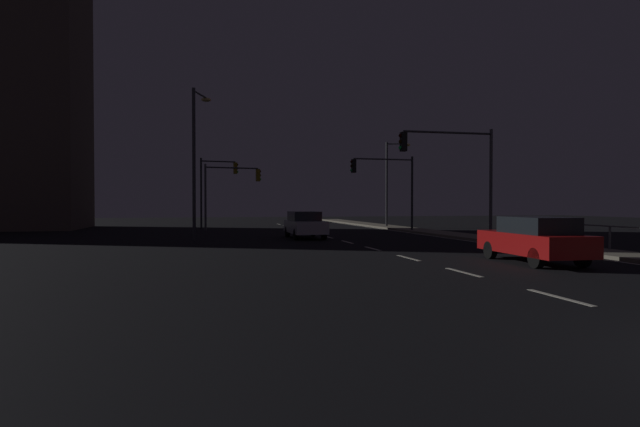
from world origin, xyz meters
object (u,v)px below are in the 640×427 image
Objects in this scene: car_oncoming at (305,224)px; street_lamp_far_end at (391,175)px; traffic_light_overhead_east at (385,177)px; traffic_light_mid_right at (452,160)px; street_lamp_mid_block at (196,151)px; car at (534,239)px; traffic_light_near_left at (231,184)px; traffic_light_near_right at (217,180)px.

street_lamp_far_end is (9.79, 11.25, 3.64)m from car_oncoming.
traffic_light_overhead_east is 7.13m from street_lamp_far_end.
street_lamp_far_end is (3.31, 16.94, 0.22)m from traffic_light_mid_right.
traffic_light_mid_right is 0.80× the size of street_lamp_far_end.
street_lamp_mid_block reaches higher than car_oncoming.
car is 9.05m from traffic_light_mid_right.
street_lamp_far_end is (4.68, 25.22, 3.64)m from car.
car_oncoming is 0.88× the size of traffic_light_near_left.
street_lamp_mid_block is at bearing -95.94° from traffic_light_near_right.
traffic_light_overhead_east reaches higher than traffic_light_near_left.
traffic_light_overhead_east is 11.73m from traffic_light_near_left.
traffic_light_mid_right reaches higher than traffic_light_near_left.
traffic_light_mid_right is (1.36, 8.27, 3.41)m from car.
traffic_light_near_right is (-11.19, 19.05, -0.21)m from traffic_light_mid_right.
traffic_light_mid_right is 13.58m from street_lamp_mid_block.
traffic_light_mid_right is 1.14× the size of traffic_light_near_left.
traffic_light_mid_right is 18.59m from traffic_light_near_left.
traffic_light_overhead_east is at bearing 84.72° from car.
car is at bearing -70.21° from traffic_light_near_right.
traffic_light_overhead_east is 14.24m from street_lamp_mid_block.
car_oncoming is 8.91m from traffic_light_overhead_east.
traffic_light_near_left is at bearing 77.04° from street_lamp_mid_block.
traffic_light_mid_right is 0.99× the size of traffic_light_near_right.
traffic_light_overhead_east reaches higher than car.
car is 0.89× the size of traffic_light_near_left.
traffic_light_near_left is 0.70× the size of street_lamp_far_end.
traffic_light_overhead_east is (0.37, 10.47, -0.30)m from traffic_light_mid_right.
street_lamp_mid_block is at bearing -102.96° from traffic_light_near_left.
car is 0.63× the size of street_lamp_far_end.
street_lamp_far_end is 0.87× the size of street_lamp_mid_block.
street_lamp_far_end is 20.07m from street_lamp_mid_block.
car is 29.21m from traffic_light_near_right.
traffic_light_near_right is at bearing 143.43° from traffic_light_overhead_east.
traffic_light_mid_right is 10.48m from traffic_light_overhead_east.
traffic_light_near_right is at bearing 109.79° from car.
street_lamp_far_end is (14.51, -2.10, 0.44)m from traffic_light_near_right.
traffic_light_mid_right is (6.48, -5.70, 3.41)m from car_oncoming.
street_lamp_far_end is at bearing 48.95° from car_oncoming.
traffic_light_mid_right reaches higher than traffic_light_overhead_east.
car is 25.90m from street_lamp_far_end.
traffic_light_near_left is at bearing 110.40° from car.
street_lamp_far_end is at bearing 79.49° from car.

